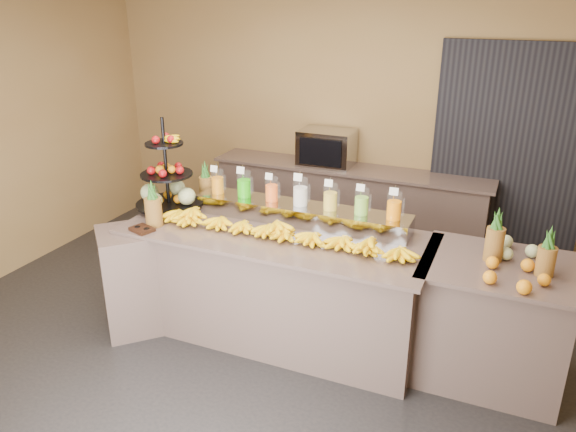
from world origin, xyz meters
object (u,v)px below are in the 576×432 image
Objects in this scene: fruit_stand at (171,186)px; oven_warmer at (327,148)px; pitcher_tray at (300,213)px; banana_heap at (279,229)px; condiment_caddy at (142,229)px; right_fruit_pile at (514,263)px.

fruit_stand reaches higher than oven_warmer.
pitcher_tray is 0.35m from banana_heap.
pitcher_tray is at bearing 31.93° from condiment_caddy.
banana_heap is 11.89× the size of condiment_caddy.
fruit_stand is 4.44× the size of condiment_caddy.
condiment_caddy is 0.31× the size of oven_warmer.
fruit_stand is 1.39× the size of oven_warmer.
oven_warmer is (0.79, 1.84, -0.01)m from fruit_stand.
fruit_stand is at bearing 170.50° from banana_heap.
oven_warmer is at bearing 72.66° from condiment_caddy.
oven_warmer is (-0.32, 2.02, 0.13)m from banana_heap.
fruit_stand is at bearing -171.82° from pitcher_tray.
banana_heap is at bearing 17.40° from condiment_caddy.
condiment_caddy is 2.81m from right_fruit_pile.
fruit_stand is 1.74× the size of right_fruit_pile.
oven_warmer is at bearing 71.84° from fruit_stand.
right_fruit_pile is (2.78, 0.40, 0.07)m from condiment_caddy.
pitcher_tray is 1.71m from right_fruit_pile.
pitcher_tray is 2.27× the size of fruit_stand.
banana_heap is 1.73m from right_fruit_pile.
pitcher_tray is 1.17m from fruit_stand.
fruit_stand reaches higher than condiment_caddy.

